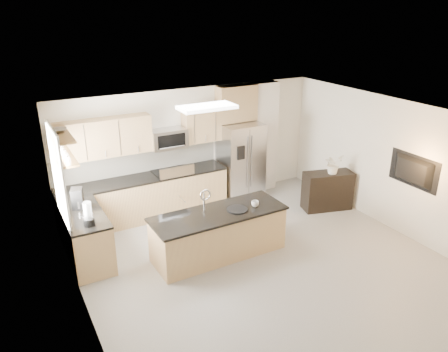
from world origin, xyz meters
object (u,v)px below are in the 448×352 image
coffee_maker (78,199)px  cup (255,204)px  island (219,233)px  blender (88,215)px  television (411,171)px  microwave (168,139)px  platter (237,209)px  kettle (86,209)px  refrigerator (240,162)px  credenza (327,191)px  flower_vase (334,159)px  bowl (59,130)px  range (173,191)px

coffee_maker → cup: bearing=-24.3°
island → blender: bearing=167.0°
television → microwave: bearing=47.2°
platter → kettle: (-2.42, 0.92, 0.18)m
microwave → refrigerator: (1.66, -0.17, -0.74)m
credenza → cup: 2.44m
microwave → television: size_ratio=0.71×
refrigerator → kettle: (-3.68, -1.12, 0.14)m
coffee_maker → flower_vase: flower_vase is taller
platter → bowl: 3.26m
range → flower_vase: (3.09, -1.53, 0.70)m
cup → flower_vase: (2.35, 0.59, 0.28)m
range → coffee_maker: (-2.09, -0.83, 0.62)m
platter → kettle: kettle is taller
cup → television: size_ratio=0.13×
blender → platter: bearing=-11.8°
microwave → kettle: size_ratio=3.05×
refrigerator → coffee_maker: 3.84m
island → kettle: size_ratio=9.81×
cup → coffee_maker: bearing=155.7°
credenza → bowl: size_ratio=3.17×
island → platter: island is taller
range → refrigerator: size_ratio=0.64×
coffee_maker → flower_vase: 5.23m
platter → television: bearing=-18.3°
blender → flower_vase: bearing=0.5°
refrigerator → television: 3.62m
island → credenza: bearing=9.3°
range → blender: 2.68m
range → platter: bearing=-79.4°
kettle → flower_vase: size_ratio=0.38×
microwave → television: 4.79m
bowl → credenza: bearing=-5.8°
flower_vase → island: bearing=-170.8°
blender → bowl: 1.44m
credenza → coffee_maker: (-5.14, 0.64, 0.67)m
platter → blender: (-2.47, 0.51, 0.25)m
cup → kettle: kettle is taller
range → television: television is taller
kettle → microwave: bearing=32.5°
bowl → television: bowl is taller
credenza → refrigerator: bearing=149.3°
range → microwave: size_ratio=1.50×
island → flower_vase: 3.17m
credenza → blender: 5.17m
range → refrigerator: bearing=-1.6°
microwave → bowl: 2.60m
kettle → blender: bearing=-97.0°
microwave → island: 2.46m
refrigerator → television: bearing=-59.0°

